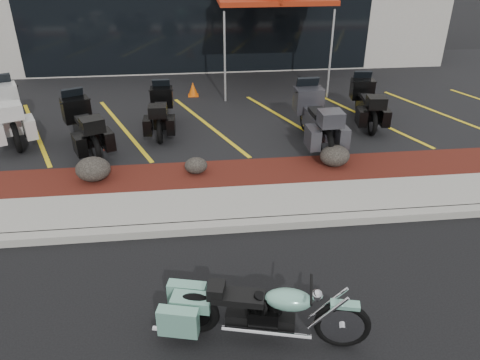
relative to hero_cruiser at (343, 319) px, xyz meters
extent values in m
plane|color=black|center=(-1.33, 1.89, -0.47)|extent=(90.00, 90.00, 0.00)
cube|color=gray|center=(-1.33, 2.79, -0.40)|extent=(24.00, 0.25, 0.15)
cube|color=gray|center=(-1.33, 3.49, -0.40)|extent=(24.00, 1.20, 0.15)
cube|color=#37170C|center=(-1.33, 4.69, -0.39)|extent=(24.00, 1.20, 0.16)
cube|color=black|center=(-1.33, 10.09, -0.40)|extent=(26.00, 9.60, 0.15)
cube|color=#A29D93|center=(-1.33, 16.39, 1.53)|extent=(18.00, 8.00, 4.00)
cube|color=black|center=(-1.33, 12.41, 1.03)|extent=(12.00, 0.06, 2.60)
ellipsoid|color=black|center=(-3.80, 4.66, -0.06)|extent=(0.71, 0.59, 0.50)
ellipsoid|color=black|center=(-1.70, 4.75, -0.14)|extent=(0.48, 0.40, 0.34)
ellipsoid|color=black|center=(1.31, 4.77, -0.08)|extent=(0.66, 0.55, 0.46)
cone|color=#D35107|center=(-1.64, 9.95, -0.11)|extent=(0.34, 0.34, 0.43)
cylinder|color=silver|center=(-0.07, 8.92, 0.97)|extent=(0.06, 0.06, 2.57)
cylinder|color=silver|center=(2.88, 9.98, 0.97)|extent=(0.06, 0.06, 2.57)
cylinder|color=silver|center=(-1.13, 11.87, 0.97)|extent=(0.06, 0.06, 2.57)
cylinder|color=silver|center=(1.82, 12.93, 0.97)|extent=(0.06, 0.06, 2.57)
camera|label=1|loc=(-1.76, -4.12, 4.31)|focal=35.00mm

